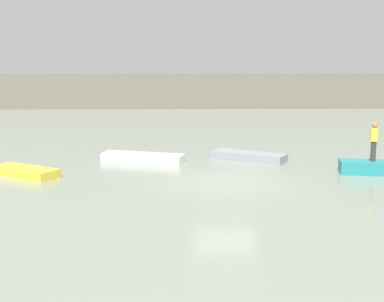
{
  "coord_description": "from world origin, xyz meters",
  "views": [
    {
      "loc": [
        -1.81,
        -20.26,
        4.94
      ],
      "look_at": [
        -1.28,
        2.93,
        0.75
      ],
      "focal_mm": 49.48,
      "sensor_mm": 36.0,
      "label": 1
    }
  ],
  "objects_px": {
    "rowboat_white": "(143,158)",
    "rowboat_teal": "(372,167)",
    "rowboat_grey": "(249,156)",
    "rowboat_yellow": "(25,172)",
    "person_yellow_shirt": "(374,140)"
  },
  "relations": [
    {
      "from": "rowboat_teal",
      "to": "person_yellow_shirt",
      "type": "xyz_separation_m",
      "value": [
        -0.0,
        -0.0,
        1.19
      ]
    },
    {
      "from": "rowboat_yellow",
      "to": "rowboat_grey",
      "type": "xyz_separation_m",
      "value": [
        9.78,
        3.22,
        0.01
      ]
    },
    {
      "from": "rowboat_yellow",
      "to": "rowboat_white",
      "type": "height_order",
      "value": "rowboat_white"
    },
    {
      "from": "rowboat_yellow",
      "to": "person_yellow_shirt",
      "type": "xyz_separation_m",
      "value": [
        14.65,
        0.08,
        1.29
      ]
    },
    {
      "from": "rowboat_grey",
      "to": "rowboat_white",
      "type": "bearing_deg",
      "value": -147.04
    },
    {
      "from": "rowboat_white",
      "to": "rowboat_grey",
      "type": "bearing_deg",
      "value": 19.84
    },
    {
      "from": "rowboat_white",
      "to": "rowboat_teal",
      "type": "distance_m",
      "value": 10.34
    },
    {
      "from": "rowboat_yellow",
      "to": "rowboat_grey",
      "type": "relative_size",
      "value": 0.85
    },
    {
      "from": "rowboat_white",
      "to": "person_yellow_shirt",
      "type": "relative_size",
      "value": 2.37
    },
    {
      "from": "rowboat_yellow",
      "to": "person_yellow_shirt",
      "type": "bearing_deg",
      "value": 32.27
    },
    {
      "from": "rowboat_teal",
      "to": "person_yellow_shirt",
      "type": "height_order",
      "value": "person_yellow_shirt"
    },
    {
      "from": "rowboat_grey",
      "to": "rowboat_teal",
      "type": "height_order",
      "value": "rowboat_teal"
    },
    {
      "from": "rowboat_white",
      "to": "rowboat_teal",
      "type": "bearing_deg",
      "value": 0.72
    },
    {
      "from": "rowboat_grey",
      "to": "rowboat_teal",
      "type": "relative_size",
      "value": 1.33
    },
    {
      "from": "rowboat_grey",
      "to": "person_yellow_shirt",
      "type": "bearing_deg",
      "value": -2.79
    }
  ]
}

